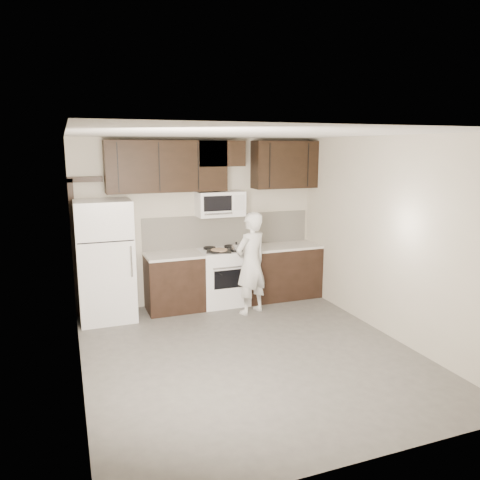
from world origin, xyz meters
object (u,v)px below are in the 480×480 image
refrigerator (105,261)px  person (251,263)px  microwave (220,204)px  stove (223,277)px

refrigerator → person: bearing=-13.6°
microwave → person: 1.13m
stove → person: (0.27, -0.56, 0.33)m
microwave → refrigerator: 2.00m
refrigerator → microwave: bearing=5.1°
stove → refrigerator: bearing=-178.5°
microwave → person: (0.27, -0.68, -0.86)m
stove → person: person is taller
stove → microwave: size_ratio=1.24×
stove → refrigerator: 1.90m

